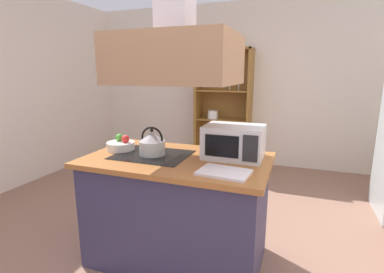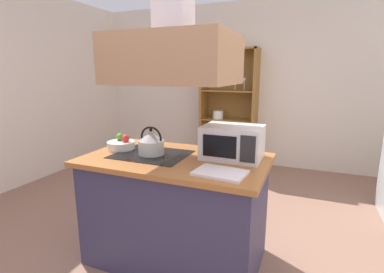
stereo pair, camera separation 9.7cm
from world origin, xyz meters
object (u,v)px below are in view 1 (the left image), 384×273
(kettle, at_px, (152,143))
(fruit_bowl, at_px, (121,145))
(microwave, at_px, (234,142))
(cutting_board, at_px, (224,172))
(dish_cabinet, at_px, (223,114))

(kettle, xyz_separation_m, fruit_bowl, (-0.34, 0.05, -0.06))
(fruit_bowl, bearing_deg, microwave, 6.28)
(microwave, bearing_deg, cutting_board, -86.78)
(fruit_bowl, bearing_deg, kettle, -8.55)
(dish_cabinet, relative_size, kettle, 8.28)
(dish_cabinet, relative_size, fruit_bowl, 8.03)
(cutting_board, distance_m, fruit_bowl, 1.04)
(kettle, height_order, cutting_board, kettle)
(kettle, bearing_deg, dish_cabinet, 91.99)
(microwave, relative_size, fruit_bowl, 1.90)
(dish_cabinet, bearing_deg, fruit_bowl, -95.05)
(dish_cabinet, height_order, kettle, dish_cabinet)
(cutting_board, bearing_deg, dish_cabinet, 104.24)
(kettle, distance_m, microwave, 0.66)
(kettle, bearing_deg, cutting_board, -19.44)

